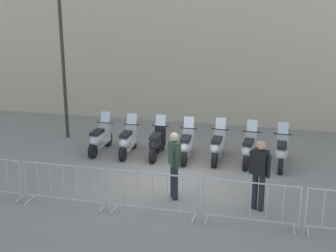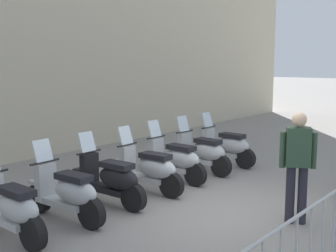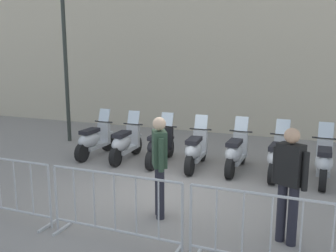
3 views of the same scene
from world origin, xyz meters
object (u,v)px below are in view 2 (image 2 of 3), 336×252
Objects in this scene: motorcycle_0 at (10,209)px; motorcycle_2 at (110,180)px; motorcycle_3 at (148,170)px; motorcycle_4 at (175,160)px; motorcycle_5 at (202,153)px; officer_mid_plaza at (298,161)px; motorcycle_6 at (226,147)px; motorcycle_1 at (67,193)px.

motorcycle_0 is 1.00× the size of motorcycle_2.
motorcycle_3 is 0.96m from motorcycle_4.
motorcycle_2 and motorcycle_4 have the same top height.
officer_mid_plaza reaches higher than motorcycle_5.
motorcycle_3 is 1.00× the size of motorcycle_6.
officer_mid_plaza is (0.22, -2.82, 0.53)m from motorcycle_3.
motorcycle_5 is at bearing 0.58° from motorcycle_2.
motorcycle_4 is 0.95m from motorcycle_5.
motorcycle_2 is at bearing 1.93° from motorcycle_1.
motorcycle_4 and motorcycle_5 have the same top height.
motorcycle_2 is 2.87m from motorcycle_5.
motorcycle_4 is 1.00× the size of officer_mid_plaza.
motorcycle_2 and motorcycle_5 have the same top height.
officer_mid_plaza is (1.18, -2.86, 0.53)m from motorcycle_2.
officer_mid_plaza reaches higher than motorcycle_2.
motorcycle_0 is 1.00× the size of motorcycle_5.
motorcycle_3 is at bearing -179.62° from motorcycle_6.
motorcycle_5 is 0.96m from motorcycle_6.
motorcycle_4 is at bearing 75.94° from officer_mid_plaza.
motorcycle_0 is 4.79m from motorcycle_5.
officer_mid_plaza is at bearing -52.88° from motorcycle_1.
motorcycle_6 is at bearing 0.11° from motorcycle_1.
motorcycle_0 is at bearing 179.84° from motorcycle_6.
motorcycle_6 is (3.83, -0.02, 0.00)m from motorcycle_2.
motorcycle_4 is (0.95, 0.10, 0.00)m from motorcycle_3.
motorcycle_5 is at bearing 59.73° from officer_mid_plaza.
motorcycle_2 is 3.14m from officer_mid_plaza.
motorcycle_3 is (1.92, -0.01, 0.00)m from motorcycle_1.
motorcycle_6 is 3.91m from officer_mid_plaza.
motorcycle_0 is at bearing -179.57° from motorcycle_5.
officer_mid_plaza is at bearing -85.50° from motorcycle_3.
motorcycle_2 is at bearing -178.16° from motorcycle_4.
motorcycle_3 is at bearing 94.50° from officer_mid_plaza.
motorcycle_6 is (2.87, 0.02, 0.00)m from motorcycle_3.
motorcycle_1 is 1.00× the size of motorcycle_2.
motorcycle_1 and motorcycle_4 have the same top height.
motorcycle_3 is 1.00× the size of motorcycle_4.
motorcycle_1 is 0.96m from motorcycle_2.
motorcycle_5 is 1.00× the size of officer_mid_plaza.
officer_mid_plaza reaches higher than motorcycle_1.
motorcycle_1 is at bearing -178.07° from motorcycle_2.
motorcycle_4 is 1.92m from motorcycle_6.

